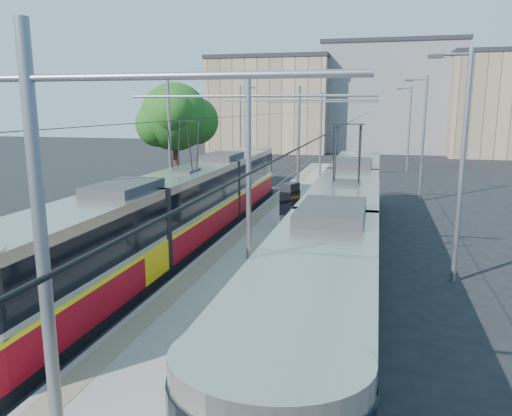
# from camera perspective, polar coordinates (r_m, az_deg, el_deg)

# --- Properties ---
(ground) EXTENTS (160.00, 160.00, 0.00)m
(ground) POSITION_cam_1_polar(r_m,az_deg,el_deg) (12.66, -10.36, -17.60)
(ground) COLOR black
(ground) RESTS_ON ground
(platform) EXTENTS (4.00, 50.00, 0.30)m
(platform) POSITION_cam_1_polar(r_m,az_deg,el_deg) (28.09, 3.79, -0.78)
(platform) COLOR gray
(platform) RESTS_ON ground
(tactile_strip_left) EXTENTS (0.70, 50.00, 0.01)m
(tactile_strip_left) POSITION_cam_1_polar(r_m,az_deg,el_deg) (28.34, 0.90, -0.33)
(tactile_strip_left) COLOR gray
(tactile_strip_left) RESTS_ON platform
(tactile_strip_right) EXTENTS (0.70, 50.00, 0.01)m
(tactile_strip_right) POSITION_cam_1_polar(r_m,az_deg,el_deg) (27.85, 6.73, -0.62)
(tactile_strip_right) COLOR gray
(tactile_strip_right) RESTS_ON platform
(rails) EXTENTS (8.71, 70.00, 0.03)m
(rails) POSITION_cam_1_polar(r_m,az_deg,el_deg) (28.12, 3.78, -1.05)
(rails) COLOR gray
(rails) RESTS_ON ground
(tram_left) EXTENTS (2.43, 27.76, 5.50)m
(tram_left) POSITION_cam_1_polar(r_m,az_deg,el_deg) (22.67, -8.01, 0.18)
(tram_left) COLOR black
(tram_left) RESTS_ON ground
(tram_right) EXTENTS (2.43, 28.87, 5.50)m
(tram_right) POSITION_cam_1_polar(r_m,az_deg,el_deg) (19.08, 10.10, -1.58)
(tram_right) COLOR black
(tram_right) RESTS_ON ground
(catenary) EXTENTS (9.20, 70.00, 7.00)m
(catenary) POSITION_cam_1_polar(r_m,az_deg,el_deg) (24.70, 2.77, 7.80)
(catenary) COLOR gray
(catenary) RESTS_ON platform
(street_lamps) EXTENTS (15.18, 38.22, 8.00)m
(street_lamps) POSITION_cam_1_polar(r_m,az_deg,el_deg) (31.46, 5.16, 7.94)
(street_lamps) COLOR gray
(street_lamps) RESTS_ON ground
(shelter) EXTENTS (0.89, 1.13, 2.19)m
(shelter) POSITION_cam_1_polar(r_m,az_deg,el_deg) (24.38, 3.89, 0.44)
(shelter) COLOR black
(shelter) RESTS_ON platform
(tree) EXTENTS (5.40, 4.99, 7.84)m
(tree) POSITION_cam_1_polar(r_m,az_deg,el_deg) (37.01, -8.67, 10.12)
(tree) COLOR #382314
(tree) RESTS_ON ground
(building_left) EXTENTS (16.32, 12.24, 12.76)m
(building_left) POSITION_cam_1_polar(r_m,az_deg,el_deg) (71.57, 1.90, 11.73)
(building_left) COLOR tan
(building_left) RESTS_ON ground
(building_centre) EXTENTS (18.36, 14.28, 14.62)m
(building_centre) POSITION_cam_1_polar(r_m,az_deg,el_deg) (74.07, 15.06, 12.06)
(building_centre) COLOR gray
(building_centre) RESTS_ON ground
(building_right) EXTENTS (14.28, 10.20, 12.69)m
(building_right) POSITION_cam_1_polar(r_m,az_deg,el_deg) (69.75, 26.87, 10.50)
(building_right) COLOR tan
(building_right) RESTS_ON ground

